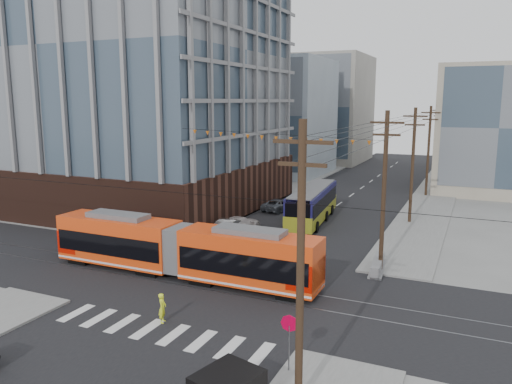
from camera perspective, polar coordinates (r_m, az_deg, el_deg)
ground at (r=29.12m, az=-7.41°, el=-13.21°), size 160.00×160.00×0.00m
office_building at (r=58.28m, az=-14.54°, el=12.72°), size 30.00×25.00×28.60m
bg_bldg_nw_near at (r=80.91m, az=1.57°, el=8.55°), size 18.00×16.00×18.00m
bg_bldg_ne_near at (r=70.73m, az=25.85°, el=6.45°), size 14.00×14.00×16.00m
bg_bldg_nw_far at (r=98.73m, az=7.75°, el=9.38°), size 16.00×18.00×20.00m
bg_bldg_ne_far at (r=90.81m, az=26.79°, el=6.39°), size 16.00×16.00×14.00m
utility_pole_near at (r=18.60m, az=5.10°, el=-8.87°), size 0.30×0.30×11.00m
utility_pole_far at (r=79.05m, az=20.13°, el=5.34°), size 0.30×0.30×11.00m
streetcar at (r=33.81m, az=-8.64°, el=-6.51°), size 19.25×2.76×3.71m
city_bus at (r=48.82m, az=6.47°, el=-1.38°), size 3.74×12.20×3.40m
parked_car_silver at (r=43.98m, az=-2.93°, el=-3.95°), size 1.81×4.48×1.45m
parked_car_white at (r=44.94m, az=-1.89°, el=-3.67°), size 2.76×5.04×1.38m
parked_car_grey at (r=53.40m, az=2.69°, el=-1.46°), size 2.98×4.98×1.30m
pedestrian at (r=27.55m, az=-10.65°, el=-12.89°), size 0.56×0.69×1.62m
stop_sign at (r=22.40m, az=3.79°, el=-17.19°), size 0.82×0.82×2.51m
jersey_barrier at (r=35.96m, az=13.72°, el=-8.08°), size 1.25×4.08×0.80m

